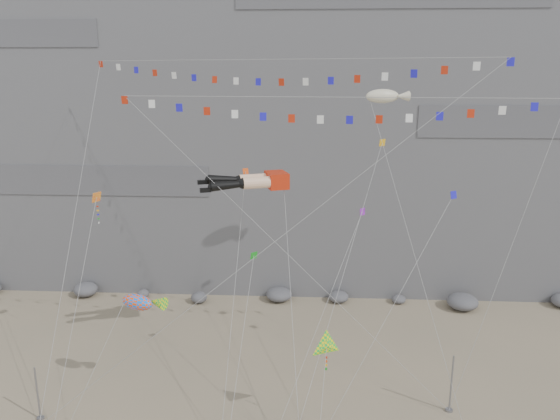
% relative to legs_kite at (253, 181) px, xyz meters
% --- Properties ---
extents(ground, '(120.00, 120.00, 0.00)m').
position_rel_legs_kite_xyz_m(ground, '(1.11, -3.93, -14.94)').
color(ground, gray).
rests_on(ground, ground).
extents(cliff, '(80.00, 28.00, 50.00)m').
position_rel_legs_kite_xyz_m(cliff, '(1.11, 28.07, 10.06)').
color(cliff, slate).
rests_on(cliff, ground).
extents(talus_boulders, '(60.00, 3.00, 1.20)m').
position_rel_legs_kite_xyz_m(talus_boulders, '(1.11, 13.07, -14.34)').
color(talus_boulders, '#5D5D62').
rests_on(talus_boulders, ground).
extents(anchor_pole_left, '(0.12, 0.12, 3.84)m').
position_rel_legs_kite_xyz_m(anchor_pole_left, '(-13.74, -7.20, -13.02)').
color(anchor_pole_left, gray).
rests_on(anchor_pole_left, ground).
extents(anchor_pole_right, '(0.12, 0.12, 4.19)m').
position_rel_legs_kite_xyz_m(anchor_pole_right, '(13.82, -4.76, -12.84)').
color(anchor_pole_right, gray).
rests_on(anchor_pole_right, ground).
extents(legs_kite, '(7.81, 12.68, 18.92)m').
position_rel_legs_kite_xyz_m(legs_kite, '(0.00, 0.00, 0.00)').
color(legs_kite, '#B8230B').
rests_on(legs_kite, ground).
extents(flag_banner_upper, '(31.36, 19.49, 30.24)m').
position_rel_legs_kite_xyz_m(flag_banner_upper, '(0.86, 4.70, 8.48)').
color(flag_banner_upper, '#B8230B').
rests_on(flag_banner_upper, ground).
extents(flag_banner_lower, '(28.94, 4.47, 23.29)m').
position_rel_legs_kite_xyz_m(flag_banner_lower, '(5.68, -1.42, 5.98)').
color(flag_banner_lower, '#B8230B').
rests_on(flag_banner_lower, ground).
extents(harlequin_kite, '(1.58, 10.11, 16.29)m').
position_rel_legs_kite_xyz_m(harlequin_kite, '(-11.87, 0.72, -1.57)').
color(harlequin_kite, '#FB1B2E').
rests_on(harlequin_kite, ground).
extents(fish_windsock, '(5.97, 4.71, 9.14)m').
position_rel_legs_kite_xyz_m(fish_windsock, '(-7.47, -4.61, -7.48)').
color(fish_windsock, '#FA4A0C').
rests_on(fish_windsock, ground).
extents(delta_kite, '(2.08, 6.14, 8.27)m').
position_rel_legs_kite_xyz_m(delta_kite, '(5.24, -7.63, -8.75)').
color(delta_kite, '#FFEF0D').
rests_on(delta_kite, ground).
extents(blimp_windsock, '(6.86, 12.59, 24.11)m').
position_rel_legs_kite_xyz_m(blimp_windsock, '(9.61, 5.39, 5.71)').
color(blimp_windsock, beige).
rests_on(blimp_windsock, ground).
extents(small_kite_a, '(1.10, 13.66, 19.75)m').
position_rel_legs_kite_xyz_m(small_kite_a, '(-1.05, 3.98, -0.39)').
color(small_kite_a, '#E64A13').
rests_on(small_kite_a, ground).
extents(small_kite_b, '(6.80, 11.62, 17.43)m').
position_rel_legs_kite_xyz_m(small_kite_b, '(8.02, 2.26, -2.93)').
color(small_kite_b, purple).
rests_on(small_kite_b, ground).
extents(small_kite_c, '(1.51, 11.03, 14.11)m').
position_rel_legs_kite_xyz_m(small_kite_c, '(0.07, -0.94, -5.43)').
color(small_kite_c, '#16921E').
rests_on(small_kite_c, ground).
extents(small_kite_d, '(7.27, 15.21, 23.43)m').
position_rel_legs_kite_xyz_m(small_kite_d, '(9.50, 4.13, 1.97)').
color(small_kite_d, '#EDA714').
rests_on(small_kite_d, ground).
extents(small_kite_e, '(9.70, 7.88, 18.53)m').
position_rel_legs_kite_xyz_m(small_kite_e, '(13.59, -1.84, -0.69)').
color(small_kite_e, '#1C16C5').
rests_on(small_kite_e, ground).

